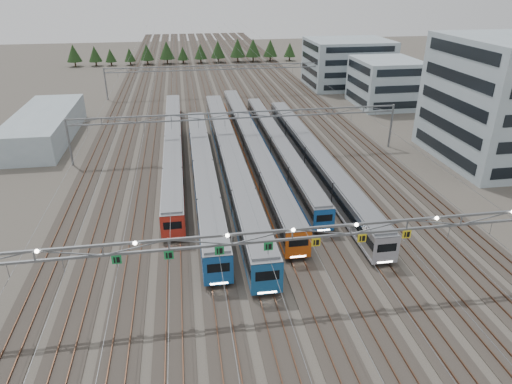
{
  "coord_description": "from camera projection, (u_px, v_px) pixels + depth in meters",
  "views": [
    {
      "loc": [
        -9.07,
        -35.03,
        28.71
      ],
      "look_at": [
        -0.57,
        17.35,
        3.5
      ],
      "focal_mm": 32.0,
      "sensor_mm": 36.0,
      "label": 1
    }
  ],
  "objects": [
    {
      "name": "ground",
      "position": [
        290.0,
        298.0,
        44.87
      ],
      "size": [
        400.0,
        400.0,
        0.0
      ],
      "primitive_type": "plane",
      "color": "#47423A",
      "rests_on": "ground"
    },
    {
      "name": "train_d",
      "position": [
        252.0,
        144.0,
        79.52
      ],
      "size": [
        2.96,
        67.52,
        3.86
      ],
      "color": "black",
      "rests_on": "ground"
    },
    {
      "name": "track_bed",
      "position": [
        213.0,
        79.0,
        133.38
      ],
      "size": [
        54.0,
        260.0,
        5.42
      ],
      "color": "#2D2823",
      "rests_on": "ground"
    },
    {
      "name": "depot_bldg_north",
      "position": [
        347.0,
        63.0,
        128.46
      ],
      "size": [
        22.0,
        18.0,
        12.84
      ],
      "primitive_type": "cube",
      "color": "#90A2AB",
      "rests_on": "ground"
    },
    {
      "name": "train_e",
      "position": [
        278.0,
        146.0,
        79.24
      ],
      "size": [
        2.69,
        54.81,
        3.5
      ],
      "color": "black",
      "rests_on": "ground"
    },
    {
      "name": "train_b",
      "position": [
        203.0,
        171.0,
        68.28
      ],
      "size": [
        3.05,
        52.18,
        3.97
      ],
      "color": "black",
      "rests_on": "ground"
    },
    {
      "name": "train_c",
      "position": [
        229.0,
        156.0,
        73.64
      ],
      "size": [
        3.19,
        67.29,
        4.16
      ],
      "color": "black",
      "rests_on": "ground"
    },
    {
      "name": "depot_bldg_mid",
      "position": [
        385.0,
        83.0,
        109.68
      ],
      "size": [
        14.0,
        16.0,
        10.92
      ],
      "primitive_type": "cube",
      "color": "#90A2AB",
      "rests_on": "ground"
    },
    {
      "name": "treeline",
      "position": [
        185.0,
        51.0,
        162.88
      ],
      "size": [
        81.2,
        5.6,
        7.02
      ],
      "color": "#332114",
      "rests_on": "ground"
    },
    {
      "name": "gantry_far",
      "position": [
        216.0,
        71.0,
        117.9
      ],
      "size": [
        56.36,
        0.36,
        8.0
      ],
      "color": "slate",
      "rests_on": "ground"
    },
    {
      "name": "west_shed",
      "position": [
        44.0,
        126.0,
        87.56
      ],
      "size": [
        10.0,
        30.0,
        5.15
      ],
      "primitive_type": "cube",
      "color": "#90A2AB",
      "rests_on": "ground"
    },
    {
      "name": "train_a",
      "position": [
        173.0,
        145.0,
        79.24
      ],
      "size": [
        2.88,
        59.14,
        3.76
      ],
      "color": "black",
      "rests_on": "ground"
    },
    {
      "name": "depot_bldg_south",
      "position": [
        503.0,
        101.0,
        74.81
      ],
      "size": [
        18.0,
        22.0,
        20.14
      ],
      "primitive_type": "cube",
      "color": "#90A2AB",
      "rests_on": "ground"
    },
    {
      "name": "train_f",
      "position": [
        313.0,
        157.0,
        73.99
      ],
      "size": [
        2.93,
        57.2,
        3.82
      ],
      "color": "black",
      "rests_on": "ground"
    },
    {
      "name": "gantry_near",
      "position": [
        292.0,
        237.0,
        41.71
      ],
      "size": [
        56.36,
        0.61,
        8.08
      ],
      "color": "slate",
      "rests_on": "ground"
    },
    {
      "name": "gantry_mid",
      "position": [
        238.0,
        120.0,
        77.79
      ],
      "size": [
        56.36,
        0.36,
        8.0
      ],
      "color": "slate",
      "rests_on": "ground"
    }
  ]
}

